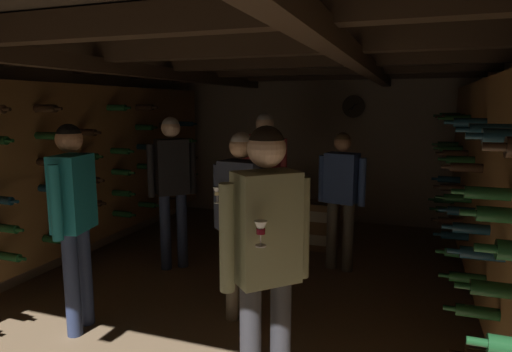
{
  "coord_description": "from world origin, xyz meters",
  "views": [
    {
      "loc": [
        1.45,
        -3.74,
        1.83
      ],
      "look_at": [
        -0.11,
        0.65,
        1.08
      ],
      "focal_mm": 31.17,
      "sensor_mm": 36.0,
      "label": 1
    }
  ],
  "objects": [
    {
      "name": "person_guest_far_right",
      "position": [
        0.73,
        1.07,
        0.92
      ],
      "size": [
        0.53,
        0.33,
        1.54
      ],
      "color": "#4C473D",
      "rests_on": "ground_plane"
    },
    {
      "name": "person_guest_near_right",
      "position": [
        0.72,
        -1.51,
        1.05
      ],
      "size": [
        0.41,
        0.45,
        1.72
      ],
      "color": "#2D2D33",
      "rests_on": "ground_plane"
    },
    {
      "name": "person_host_center",
      "position": [
        0.15,
        -0.43,
        0.97
      ],
      "size": [
        0.53,
        0.33,
        1.62
      ],
      "color": "brown",
      "rests_on": "ground_plane"
    },
    {
      "name": "person_guest_rear_center",
      "position": [
        -0.19,
        1.19,
        1.06
      ],
      "size": [
        0.54,
        0.33,
        1.74
      ],
      "color": "#232D4C",
      "rests_on": "ground_plane"
    },
    {
      "name": "room_shell",
      "position": [
        -0.0,
        0.27,
        1.43
      ],
      "size": [
        4.72,
        6.52,
        2.41
      ],
      "color": "gray",
      "rests_on": "ground_plane"
    },
    {
      "name": "display_bottle",
      "position": [
        0.38,
        1.8,
        0.74
      ],
      "size": [
        0.08,
        0.08,
        0.35
      ],
      "color": "black",
      "rests_on": "wine_crate_stack"
    },
    {
      "name": "ground_plane",
      "position": [
        0.0,
        0.0,
        0.0
      ],
      "size": [
        8.4,
        8.4,
        0.0
      ],
      "primitive_type": "plane",
      "color": "#8C7051"
    },
    {
      "name": "person_guest_near_left",
      "position": [
        -1.06,
        -1.0,
        1.02
      ],
      "size": [
        0.37,
        0.53,
        1.69
      ],
      "color": "#232D4C",
      "rests_on": "ground_plane"
    },
    {
      "name": "wine_crate_stack",
      "position": [
        0.34,
        1.74,
        0.3
      ],
      "size": [
        0.52,
        0.35,
        0.6
      ],
      "color": "brown",
      "rests_on": "ground_plane"
    },
    {
      "name": "person_guest_far_left",
      "position": [
        -1.03,
        0.5,
        1.03
      ],
      "size": [
        0.41,
        0.45,
        1.7
      ],
      "color": "#232D4C",
      "rests_on": "ground_plane"
    }
  ]
}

